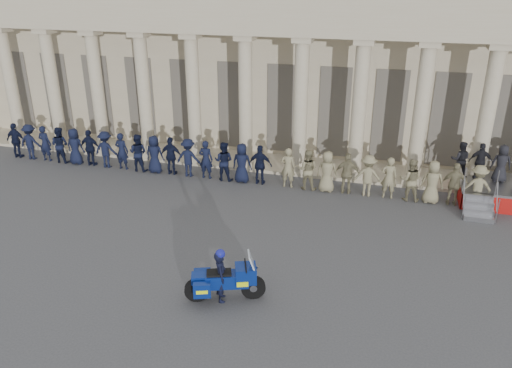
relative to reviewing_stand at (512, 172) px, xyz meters
The scene contains 6 objects.
ground 12.68m from the reviewing_stand, 144.78° to the right, with size 90.00×90.00×0.00m, color #3F3F41.
building 13.13m from the reviewing_stand, 144.04° to the left, with size 40.00×12.50×9.00m.
officer_rank 12.37m from the reviewing_stand, behind, with size 23.13×0.69×1.82m.
reviewing_stand is the anchor object (origin of this frame).
motorcycle 13.27m from the reviewing_stand, 133.13° to the right, with size 2.26×1.33×1.51m.
rider 13.38m from the reviewing_stand, 133.36° to the right, with size 0.56×0.68×1.68m.
Camera 1 is at (5.38, -13.84, 8.81)m, focal length 35.00 mm.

